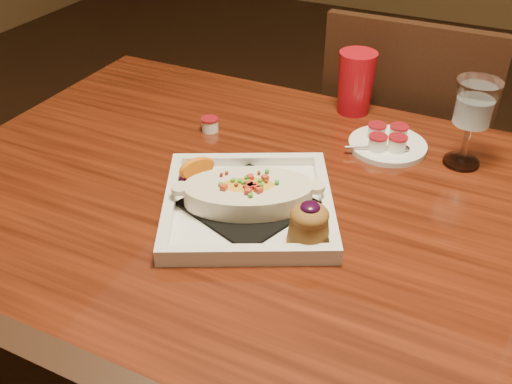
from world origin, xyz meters
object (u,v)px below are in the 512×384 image
at_px(plate, 253,201).
at_px(goblet, 474,108).
at_px(chair_far, 403,163).
at_px(red_tumbler, 356,83).
at_px(table, 327,265).
at_px(saucer, 387,143).

xyz_separation_m(plate, goblet, (0.29, 0.32, 0.09)).
distance_m(chair_far, goblet, 0.53).
bearing_deg(red_tumbler, chair_far, 68.15).
bearing_deg(red_tumbler, plate, -94.40).
bearing_deg(goblet, chair_far, 114.97).
height_order(chair_far, goblet, chair_far).
relative_size(goblet, red_tumbler, 1.25).
xyz_separation_m(chair_far, plate, (-0.13, -0.67, 0.27)).
bearing_deg(table, saucer, 86.11).
bearing_deg(plate, red_tumbler, 58.96).
relative_size(chair_far, saucer, 6.00).
relative_size(goblet, saucer, 1.10).
bearing_deg(saucer, chair_far, 92.98).
bearing_deg(chair_far, plate, 79.33).
distance_m(goblet, saucer, 0.18).
height_order(goblet, saucer, goblet).
xyz_separation_m(chair_far, red_tumbler, (-0.09, -0.23, 0.31)).
bearing_deg(table, chair_far, 90.00).
bearing_deg(red_tumbler, table, -77.03).
height_order(table, goblet, goblet).
bearing_deg(table, goblet, 59.68).
relative_size(chair_far, plate, 2.47).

